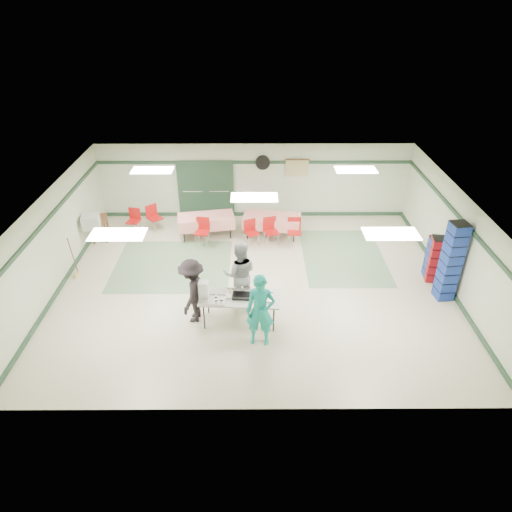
{
  "coord_description": "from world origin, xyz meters",
  "views": [
    {
      "loc": [
        -0.01,
        -10.82,
        7.4
      ],
      "look_at": [
        0.04,
        -0.3,
        1.1
      ],
      "focal_mm": 32.0,
      "sensor_mm": 36.0,
      "label": 1
    }
  ],
  "objects_px": {
    "volunteer_teal": "(260,311)",
    "chair_a": "(270,228)",
    "volunteer_grey": "(240,274)",
    "chair_b": "(251,230)",
    "crate_stack_blue_b": "(433,257)",
    "serving_table": "(240,299)",
    "dining_table_b": "(206,221)",
    "broom": "(73,256)",
    "office_printer": "(91,222)",
    "chair_loose_b": "(134,218)",
    "volunteer_dark": "(192,291)",
    "chair_d": "(203,228)",
    "dining_table_a": "(272,221)",
    "chair_c": "(294,228)",
    "printer_table": "(99,222)",
    "chair_loose_a": "(153,215)",
    "crate_stack_red": "(436,259)",
    "crate_stack_blue_a": "(451,262)"
  },
  "relations": [
    {
      "from": "broom",
      "to": "chair_loose_b",
      "type": "bearing_deg",
      "value": 68.2
    },
    {
      "from": "crate_stack_blue_b",
      "to": "serving_table",
      "type": "bearing_deg",
      "value": -159.19
    },
    {
      "from": "chair_d",
      "to": "broom",
      "type": "xyz_separation_m",
      "value": [
        -3.55,
        -1.88,
        0.09
      ]
    },
    {
      "from": "chair_b",
      "to": "chair_d",
      "type": "xyz_separation_m",
      "value": [
        -1.57,
        0.01,
        0.04
      ]
    },
    {
      "from": "dining_table_b",
      "to": "chair_loose_a",
      "type": "bearing_deg",
      "value": 155.93
    },
    {
      "from": "serving_table",
      "to": "chair_a",
      "type": "bearing_deg",
      "value": 81.53
    },
    {
      "from": "dining_table_b",
      "to": "chair_a",
      "type": "height_order",
      "value": "chair_a"
    },
    {
      "from": "chair_d",
      "to": "broom",
      "type": "distance_m",
      "value": 4.02
    },
    {
      "from": "dining_table_a",
      "to": "crate_stack_blue_a",
      "type": "distance_m",
      "value": 5.83
    },
    {
      "from": "chair_a",
      "to": "office_printer",
      "type": "distance_m",
      "value": 5.69
    },
    {
      "from": "serving_table",
      "to": "printer_table",
      "type": "height_order",
      "value": "serving_table"
    },
    {
      "from": "volunteer_teal",
      "to": "chair_b",
      "type": "height_order",
      "value": "volunteer_teal"
    },
    {
      "from": "chair_loose_b",
      "to": "chair_c",
      "type": "bearing_deg",
      "value": 3.36
    },
    {
      "from": "dining_table_b",
      "to": "chair_a",
      "type": "relative_size",
      "value": 2.1
    },
    {
      "from": "volunteer_grey",
      "to": "chair_b",
      "type": "distance_m",
      "value": 3.27
    },
    {
      "from": "chair_a",
      "to": "broom",
      "type": "xyz_separation_m",
      "value": [
        -5.75,
        -1.87,
        0.09
      ]
    },
    {
      "from": "chair_b",
      "to": "printer_table",
      "type": "height_order",
      "value": "chair_b"
    },
    {
      "from": "dining_table_a",
      "to": "chair_loose_b",
      "type": "bearing_deg",
      "value": -174.59
    },
    {
      "from": "chair_d",
      "to": "chair_loose_a",
      "type": "relative_size",
      "value": 1.02
    },
    {
      "from": "dining_table_a",
      "to": "chair_c",
      "type": "height_order",
      "value": "chair_c"
    },
    {
      "from": "volunteer_teal",
      "to": "chair_loose_a",
      "type": "xyz_separation_m",
      "value": [
        -3.6,
        5.83,
        -0.36
      ]
    },
    {
      "from": "chair_a",
      "to": "chair_d",
      "type": "xyz_separation_m",
      "value": [
        -2.2,
        0.0,
        -0.0
      ]
    },
    {
      "from": "serving_table",
      "to": "volunteer_grey",
      "type": "height_order",
      "value": "volunteer_grey"
    },
    {
      "from": "volunteer_teal",
      "to": "chair_a",
      "type": "bearing_deg",
      "value": 90.78
    },
    {
      "from": "chair_a",
      "to": "chair_loose_b",
      "type": "distance_m",
      "value": 4.7
    },
    {
      "from": "volunteer_grey",
      "to": "volunteer_teal",
      "type": "bearing_deg",
      "value": 107.93
    },
    {
      "from": "dining_table_b",
      "to": "broom",
      "type": "relative_size",
      "value": 1.54
    },
    {
      "from": "volunteer_dark",
      "to": "dining_table_a",
      "type": "xyz_separation_m",
      "value": [
        2.12,
        4.48,
        -0.3
      ]
    },
    {
      "from": "dining_table_a",
      "to": "chair_c",
      "type": "xyz_separation_m",
      "value": [
        0.71,
        -0.56,
        -0.0
      ]
    },
    {
      "from": "chair_a",
      "to": "chair_d",
      "type": "relative_size",
      "value": 1.0
    },
    {
      "from": "dining_table_b",
      "to": "chair_d",
      "type": "xyz_separation_m",
      "value": [
        -0.06,
        -0.56,
        0.0
      ]
    },
    {
      "from": "volunteer_teal",
      "to": "broom",
      "type": "relative_size",
      "value": 1.45
    },
    {
      "from": "volunteer_grey",
      "to": "chair_d",
      "type": "relative_size",
      "value": 1.98
    },
    {
      "from": "volunteer_grey",
      "to": "chair_a",
      "type": "relative_size",
      "value": 1.97
    },
    {
      "from": "dining_table_a",
      "to": "chair_d",
      "type": "relative_size",
      "value": 2.13
    },
    {
      "from": "dining_table_b",
      "to": "crate_stack_blue_b",
      "type": "height_order",
      "value": "crate_stack_blue_b"
    },
    {
      "from": "volunteer_dark",
      "to": "chair_d",
      "type": "distance_m",
      "value": 3.93
    },
    {
      "from": "serving_table",
      "to": "chair_c",
      "type": "xyz_separation_m",
      "value": [
        1.67,
        4.05,
        -0.15
      ]
    },
    {
      "from": "volunteer_teal",
      "to": "chair_d",
      "type": "distance_m",
      "value": 5.14
    },
    {
      "from": "printer_table",
      "to": "volunteer_dark",
      "type": "bearing_deg",
      "value": -61.64
    },
    {
      "from": "office_printer",
      "to": "volunteer_teal",
      "type": "bearing_deg",
      "value": -51.26
    },
    {
      "from": "volunteer_dark",
      "to": "printer_table",
      "type": "bearing_deg",
      "value": -131.1
    },
    {
      "from": "chair_d",
      "to": "chair_loose_a",
      "type": "height_order",
      "value": "chair_d"
    },
    {
      "from": "crate_stack_blue_b",
      "to": "broom",
      "type": "bearing_deg",
      "value": 179.58
    },
    {
      "from": "chair_c",
      "to": "crate_stack_red",
      "type": "height_order",
      "value": "crate_stack_red"
    },
    {
      "from": "dining_table_a",
      "to": "chair_b",
      "type": "xyz_separation_m",
      "value": [
        -0.7,
        -0.57,
        -0.04
      ]
    },
    {
      "from": "dining_table_a",
      "to": "crate_stack_red",
      "type": "distance_m",
      "value": 5.31
    },
    {
      "from": "chair_loose_b",
      "to": "crate_stack_red",
      "type": "height_order",
      "value": "crate_stack_red"
    },
    {
      "from": "chair_loose_b",
      "to": "crate_stack_blue_b",
      "type": "relative_size",
      "value": 0.7
    },
    {
      "from": "serving_table",
      "to": "crate_stack_red",
      "type": "height_order",
      "value": "crate_stack_red"
    }
  ]
}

